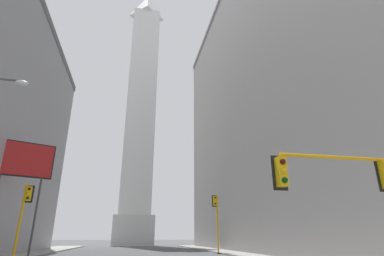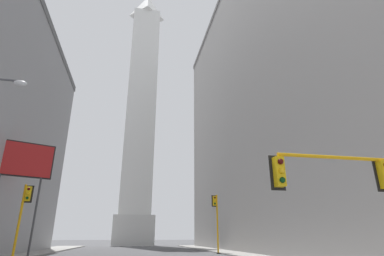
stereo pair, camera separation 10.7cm
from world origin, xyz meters
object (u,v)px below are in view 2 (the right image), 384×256
object	(u,v)px
traffic_light_mid_left	(23,210)
billboard_sign	(24,164)
traffic_light_mid_right	(216,214)
traffic_light_near_right	(353,184)
obelisk	(141,108)

from	to	relation	value
traffic_light_mid_left	billboard_sign	size ratio (longest dim) A/B	0.56
traffic_light_mid_right	billboard_sign	xyz separation A→B (m)	(-19.63, -5.64, 3.83)
traffic_light_near_right	traffic_light_mid_left	world-z (taller)	traffic_light_mid_left
traffic_light_near_right	billboard_sign	bearing A→B (deg)	133.66
traffic_light_near_right	traffic_light_mid_left	xyz separation A→B (m)	(-16.35, 15.39, 0.04)
obelisk	billboard_sign	size ratio (longest dim) A/B	6.61
billboard_sign	traffic_light_near_right	bearing A→B (deg)	-46.34
traffic_light_mid_left	traffic_light_mid_right	world-z (taller)	traffic_light_mid_right
traffic_light_mid_left	traffic_light_near_right	bearing A→B (deg)	-43.27
traffic_light_near_right	traffic_light_mid_left	size ratio (longest dim) A/B	0.94
obelisk	billboard_sign	world-z (taller)	obelisk
traffic_light_near_right	billboard_sign	size ratio (longest dim) A/B	0.53
traffic_light_mid_left	traffic_light_mid_right	bearing A→B (deg)	27.71
traffic_light_mid_right	traffic_light_mid_left	bearing A→B (deg)	-152.29
traffic_light_near_right	obelisk	bearing A→B (deg)	97.31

